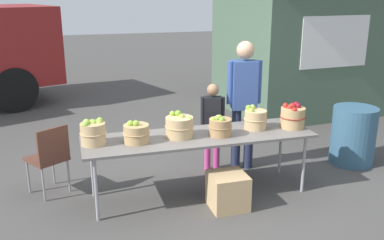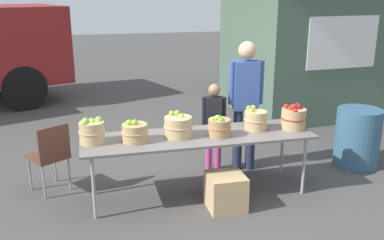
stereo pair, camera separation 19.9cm
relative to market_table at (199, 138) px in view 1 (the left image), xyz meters
name	(u,v)px [view 1 (the left image)]	position (x,y,z in m)	size (l,w,h in m)	color
ground_plane	(199,194)	(0.00, 0.00, -0.71)	(40.00, 40.00, 0.00)	#474442
market_table	(199,138)	(0.00, 0.00, 0.00)	(2.70, 0.76, 0.75)	slate
apple_basket_green_0	(93,132)	(-1.20, 0.04, 0.17)	(0.29, 0.29, 0.29)	tan
apple_basket_green_1	(136,133)	(-0.74, -0.03, 0.15)	(0.30, 0.30, 0.26)	tan
apple_basket_green_2	(179,126)	(-0.23, 0.02, 0.16)	(0.34, 0.34, 0.30)	tan
apple_basket_green_3	(220,126)	(0.23, -0.07, 0.15)	(0.28, 0.28, 0.25)	#A87F51
apple_basket_green_4	(255,119)	(0.73, 0.05, 0.16)	(0.29, 0.29, 0.28)	tan
apple_basket_red_0	(293,116)	(1.19, -0.03, 0.18)	(0.32, 0.32, 0.31)	tan
vendor_adult	(244,96)	(0.81, 0.60, 0.32)	(0.46, 0.29, 1.75)	#262D4C
child_customer	(212,120)	(0.39, 0.65, 0.00)	(0.31, 0.22, 1.21)	#CC3F8C
food_kiosk	(304,41)	(3.23, 3.27, 0.67)	(3.72, 3.17, 2.74)	#47604C
folding_chair	(49,155)	(-1.70, 0.50, -0.21)	(0.55, 0.55, 0.86)	brown
trash_barrel	(353,135)	(2.38, 0.34, -0.31)	(0.61, 0.61, 0.82)	#335972
produce_crate	(228,191)	(0.21, -0.42, -0.51)	(0.41, 0.41, 0.41)	tan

